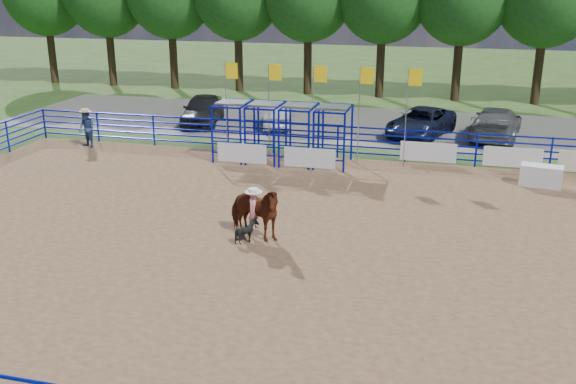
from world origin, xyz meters
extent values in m
plane|color=#405F26|center=(0.00, 0.00, 0.00)|extent=(120.00, 120.00, 0.00)
cube|color=#846242|center=(0.00, 0.00, 0.01)|extent=(30.00, 20.00, 0.02)
cube|color=gray|center=(0.00, 17.00, 0.01)|extent=(40.00, 10.00, 0.01)
cube|color=white|center=(8.42, 7.86, 0.43)|extent=(1.65, 0.98, 0.83)
imported|color=maroon|center=(-0.85, 0.03, 0.90)|extent=(2.30, 1.61, 1.77)
imported|color=#AD182D|center=(-0.85, 0.03, 1.57)|extent=(0.43, 0.52, 1.23)
cylinder|color=white|center=(-0.85, 0.03, 2.21)|extent=(0.54, 0.54, 0.12)
imported|color=black|center=(-0.96, -0.34, 0.38)|extent=(0.69, 0.62, 0.72)
imported|color=navy|center=(-11.91, 8.85, 0.91)|extent=(1.08, 0.98, 1.79)
cylinder|color=tan|center=(-11.91, 8.85, 1.81)|extent=(0.56, 0.56, 0.11)
imported|color=black|center=(-8.51, 15.16, 0.81)|extent=(2.70, 4.97, 1.60)
imported|color=#999BA1|center=(-4.18, 15.38, 0.65)|extent=(2.08, 4.09, 1.28)
imported|color=black|center=(3.40, 15.23, 0.72)|extent=(3.76, 5.56, 1.41)
imported|color=#59595B|center=(7.09, 15.67, 0.79)|extent=(3.01, 5.68, 1.57)
cube|color=white|center=(-3.80, 7.77, 0.55)|extent=(2.20, 0.04, 0.85)
cube|color=white|center=(-0.80, 7.77, 0.55)|extent=(2.20, 0.04, 0.85)
cube|color=white|center=(4.00, 9.96, 0.55)|extent=(2.40, 0.04, 0.85)
cube|color=white|center=(7.50, 9.96, 0.55)|extent=(2.40, 0.04, 0.85)
cylinder|color=#3F2B19|center=(-25.00, 26.00, 2.40)|extent=(0.56, 0.56, 4.80)
cylinder|color=#3F2B19|center=(-20.00, 26.00, 2.40)|extent=(0.56, 0.56, 4.80)
cylinder|color=#3F2B19|center=(-15.00, 26.00, 2.40)|extent=(0.56, 0.56, 4.80)
cylinder|color=#3F2B19|center=(-10.00, 26.00, 2.40)|extent=(0.56, 0.56, 4.80)
cylinder|color=#3F2B19|center=(-5.00, 26.00, 2.40)|extent=(0.56, 0.56, 4.80)
cylinder|color=#3F2B19|center=(0.00, 26.00, 2.40)|extent=(0.56, 0.56, 4.80)
cylinder|color=#3F2B19|center=(5.00, 26.00, 2.40)|extent=(0.56, 0.56, 4.80)
cylinder|color=#3F2B19|center=(10.00, 26.00, 2.40)|extent=(0.56, 0.56, 4.80)
camera|label=1|loc=(4.78, -17.68, 7.79)|focal=40.00mm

